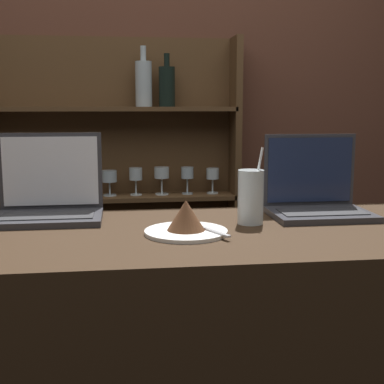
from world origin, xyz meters
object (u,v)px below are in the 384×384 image
(laptop_far, at_px, (316,197))
(water_glass, at_px, (251,197))
(laptop_near, at_px, (49,199))
(cake_plate, at_px, (186,222))

(laptop_far, xyz_separation_m, water_glass, (-0.23, -0.09, 0.02))
(laptop_far, relative_size, water_glass, 1.36)
(laptop_far, bearing_deg, laptop_near, 176.38)
(laptop_near, xyz_separation_m, water_glass, (0.57, -0.14, 0.02))
(laptop_far, height_order, water_glass, laptop_far)
(laptop_near, bearing_deg, water_glass, -14.24)
(water_glass, bearing_deg, laptop_near, 165.76)
(laptop_far, xyz_separation_m, cake_plate, (-0.42, -0.19, -0.02))
(laptop_near, bearing_deg, laptop_far, -3.62)
(laptop_far, distance_m, water_glass, 0.25)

